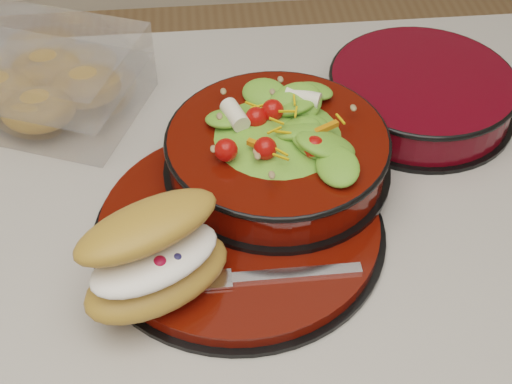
{
  "coord_description": "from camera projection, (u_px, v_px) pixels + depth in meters",
  "views": [
    {
      "loc": [
        -0.19,
        -0.55,
        1.47
      ],
      "look_at": [
        -0.14,
        -0.02,
        0.94
      ],
      "focal_mm": 50.0,
      "sensor_mm": 36.0,
      "label": 1
    }
  ],
  "objects": [
    {
      "name": "pastry_box",
      "position": [
        40.0,
        80.0,
        0.89
      ],
      "size": [
        0.29,
        0.25,
        0.09
      ],
      "rotation": [
        0.0,
        0.0,
        -0.38
      ],
      "color": "white",
      "rests_on": "island_counter"
    },
    {
      "name": "croissant",
      "position": [
        155.0,
        256.0,
        0.66
      ],
      "size": [
        0.17,
        0.16,
        0.09
      ],
      "rotation": [
        0.0,
        0.0,
        0.5
      ],
      "color": "#AC7834",
      "rests_on": "dinner_plate"
    },
    {
      "name": "extra_bowl",
      "position": [
        421.0,
        92.0,
        0.9
      ],
      "size": [
        0.24,
        0.24,
        0.05
      ],
      "rotation": [
        0.0,
        0.0,
        0.29
      ],
      "color": "black",
      "rests_on": "island_counter"
    },
    {
      "name": "dinner_plate",
      "position": [
        240.0,
        227.0,
        0.76
      ],
      "size": [
        0.31,
        0.31,
        0.02
      ],
      "rotation": [
        0.0,
        0.0,
        -0.07
      ],
      "color": "black",
      "rests_on": "island_counter"
    },
    {
      "name": "fork",
      "position": [
        270.0,
        275.0,
        0.7
      ],
      "size": [
        0.17,
        0.02,
        0.0
      ],
      "rotation": [
        0.0,
        0.0,
        1.58
      ],
      "color": "silver",
      "rests_on": "dinner_plate"
    },
    {
      "name": "salad_bowl",
      "position": [
        277.0,
        144.0,
        0.78
      ],
      "size": [
        0.26,
        0.26,
        0.11
      ],
      "rotation": [
        0.0,
        0.0,
        0.19
      ],
      "color": "black",
      "rests_on": "dinner_plate"
    }
  ]
}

